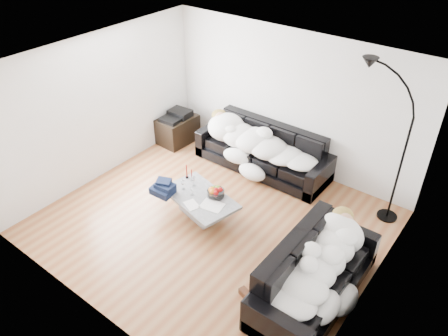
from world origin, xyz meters
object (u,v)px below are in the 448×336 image
Objects in this scene: sleeper_back at (262,140)px; wine_glass_b at (183,185)px; wine_glass_c at (192,191)px; fruit_bowl at (216,192)px; wine_glass_a at (193,181)px; coffee_table at (200,205)px; candle_left at (187,171)px; sofa_back at (263,149)px; sleeper_right at (318,261)px; av_cabinet at (178,130)px; candle_right at (192,175)px; stereo at (177,115)px; sofa_right at (316,272)px; floor_lamp at (402,160)px; shoes at (255,295)px.

sleeper_back reaches higher than wine_glass_b.
wine_glass_c is at bearing -95.77° from sleeper_back.
fruit_bowl is 1.49× the size of wine_glass_a.
candle_left reaches higher than coffee_table.
wine_glass_a is (-0.32, -1.60, 0.04)m from sofa_back.
av_cabinet is at bearing 65.38° from sleeper_right.
wine_glass_a reaches higher than coffee_table.
wine_glass_a is at bearing 125.54° from wine_glass_c.
sleeper_back reaches higher than sofa_back.
candle_right is 0.51× the size of stereo.
stereo is at bearing 0.00° from av_cabinet.
sofa_right reaches higher than coffee_table.
fruit_bowl is 2.51m from av_cabinet.
sofa_right is at bearing -43.15° from sleeper_back.
wine_glass_a is at bearing -101.32° from sofa_back.
sofa_right is at bearing 0.00° from sleeper_right.
coffee_table is at bearing -27.43° from candle_left.
floor_lamp is at bearing 28.46° from candle_right.
sleeper_right reaches higher than coffee_table.
sofa_right is at bearing -9.25° from coffee_table.
wine_glass_a reaches higher than wine_glass_b.
stereo is at bearing 65.38° from sleeper_right.
coffee_table reaches higher than shoes.
coffee_table is 0.42m from wine_glass_a.
sofa_right is 2.73m from candle_right.
wine_glass_a reaches higher than fruit_bowl.
av_cabinet is at bearing 0.00° from stereo.
stereo is at bearing 140.99° from coffee_table.
candle_left is 0.12m from candle_right.
candle_left is 2.52m from shoes.
candle_right is at bearing -106.54° from sofa_back.
sofa_right is at bearing -11.74° from wine_glass_a.
stereo is at bearing 135.05° from wine_glass_b.
coffee_table is 0.56m from candle_right.
sofa_right is 2.63× the size of av_cabinet.
candle_right reaches higher than wine_glass_b.
coffee_table is 1.90m from shoes.
sleeper_right reaches higher than fruit_bowl.
wine_glass_b reaches higher than coffee_table.
stereo is at bearing 139.64° from candle_right.
sleeper_right is 3.96× the size of shoes.
sleeper_right is at bearing -101.14° from floor_lamp.
sleeper_back is at bearing 95.33° from fruit_bowl.
floor_lamp is at bearing 32.93° from wine_glass_b.
sofa_right is 13.15× the size of wine_glass_c.
wine_glass_a reaches higher than av_cabinet.
sleeper_back is 8.31× the size of candle_left.
av_cabinet reaches higher than shoes.
fruit_bowl is 2.51m from stereo.
sofa_back reaches higher than wine_glass_c.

